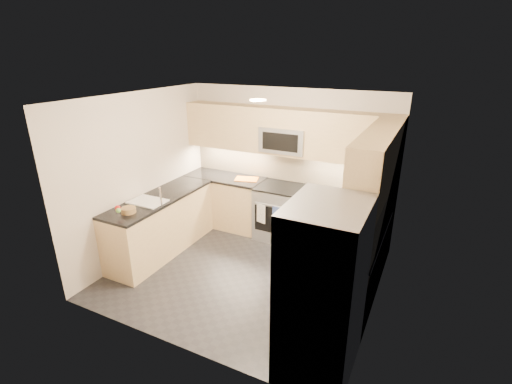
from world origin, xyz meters
The scene contains 37 objects.
floor centered at (0.00, 0.00, 0.00)m, with size 3.60×3.20×0.00m, color #25252A.
ceiling centered at (0.00, 0.00, 2.50)m, with size 3.60×3.20×0.02m, color beige.
wall_back centered at (0.00, 1.60, 1.25)m, with size 3.60×0.02×2.50m, color beige.
wall_front centered at (0.00, -1.60, 1.25)m, with size 3.60×0.02×2.50m, color beige.
wall_left centered at (-1.80, 0.00, 1.25)m, with size 0.02×3.20×2.50m, color beige.
wall_right centered at (1.80, 0.00, 1.25)m, with size 0.02×3.20×2.50m, color beige.
base_cab_back_left centered at (-1.09, 1.30, 0.45)m, with size 1.42×0.60×0.90m, color #D6B581.
base_cab_back_right centered at (1.09, 1.30, 0.45)m, with size 1.42×0.60×0.90m, color #D6B581.
base_cab_right centered at (1.50, 0.15, 0.45)m, with size 0.60×1.70×0.90m, color #D6B581.
base_cab_peninsula centered at (-1.50, 0.00, 0.45)m, with size 0.60×2.00×0.90m, color #D6B581.
countertop_back_left centered at (-1.09, 1.30, 0.92)m, with size 1.42×0.63×0.04m, color black.
countertop_back_right centered at (1.09, 1.30, 0.92)m, with size 1.42×0.63×0.04m, color black.
countertop_right centered at (1.50, 0.15, 0.92)m, with size 0.63×1.70×0.04m, color black.
countertop_peninsula centered at (-1.50, 0.00, 0.92)m, with size 0.63×2.00×0.04m, color black.
upper_cab_back centered at (0.00, 1.43, 1.83)m, with size 3.60×0.35×0.75m, color #D6B581.
upper_cab_right centered at (1.62, 0.28, 1.83)m, with size 0.35×1.95×0.75m, color #D6B581.
backsplash_back centered at (0.00, 1.60, 1.20)m, with size 3.60×0.01×0.51m, color #C0AD8B.
backsplash_right centered at (1.80, 0.45, 1.20)m, with size 0.01×2.30×0.51m, color #C0AD8B.
gas_range centered at (0.00, 1.28, 0.46)m, with size 0.76×0.65×0.91m, color #94969B.
range_cooktop centered at (0.00, 1.28, 0.92)m, with size 0.76×0.65×0.03m, color black.
oven_door_glass centered at (0.00, 0.95, 0.45)m, with size 0.62×0.02×0.45m, color black.
oven_handle centered at (0.00, 0.93, 0.72)m, with size 0.02×0.02×0.60m, color #B2B5BA.
microwave centered at (0.00, 1.40, 1.70)m, with size 0.76×0.40×0.40m, color #929599.
microwave_door centered at (0.00, 1.20, 1.70)m, with size 0.60×0.01×0.28m, color black.
refrigerator centered at (1.45, -1.15, 0.90)m, with size 0.70×0.90×1.80m, color #97989E.
fridge_handle_left centered at (1.08, -1.33, 0.95)m, with size 0.02×0.02×1.20m, color #B2B5BA.
fridge_handle_right centered at (1.08, -0.97, 0.95)m, with size 0.02×0.02×1.20m, color #B2B5BA.
sink_basin centered at (-1.50, -0.25, 0.88)m, with size 0.52×0.38×0.16m, color white.
faucet centered at (-1.24, -0.25, 1.08)m, with size 0.03×0.03×0.28m, color silver.
utensil_bowl centered at (1.43, 1.25, 1.02)m, with size 0.29×0.29×0.17m, color #4AAD54.
cutting_board centered at (-0.66, 1.32, 0.95)m, with size 0.39×0.27×0.01m, color orange.
fruit_basket centered at (-1.48, -0.66, 0.98)m, with size 0.20×0.20×0.07m, color #9A7647.
fruit_apple centered at (-1.52, -0.80, 1.05)m, with size 0.07×0.07×0.07m, color #B51614.
fruit_pear centered at (-1.45, -0.86, 1.05)m, with size 0.07×0.07×0.07m, color #6AAF4B.
dish_towel_check centered at (-0.18, 0.91, 0.55)m, with size 0.17×0.01×0.32m, color white.
dish_towel_blue centered at (0.10, 0.91, 0.55)m, with size 0.18×0.02×0.34m, color #354B92.
fruit_orange centered at (-1.47, -0.85, 1.05)m, with size 0.06×0.06×0.06m, color #D35217.
Camera 1 is at (2.19, -4.09, 3.05)m, focal length 26.00 mm.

